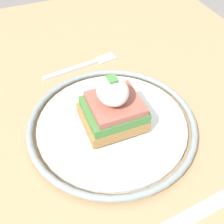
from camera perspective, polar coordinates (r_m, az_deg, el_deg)
name	(u,v)px	position (r m, az deg, el deg)	size (l,w,h in m)	color
dining_table	(95,163)	(0.55, -3.45, -10.28)	(0.92, 0.82, 0.73)	tan
plate	(112,124)	(0.44, 0.00, -2.47)	(0.26, 0.26, 0.02)	white
sandwich	(113,107)	(0.41, 0.21, 1.02)	(0.08, 0.09, 0.09)	#9E703D
fork	(84,65)	(0.56, -5.65, 9.40)	(0.04, 0.15, 0.00)	silver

